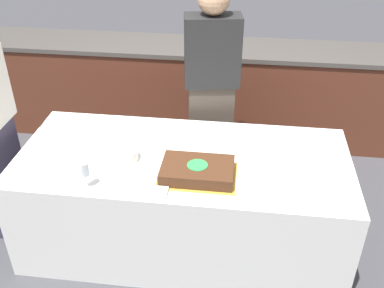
% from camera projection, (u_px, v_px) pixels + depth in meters
% --- Properties ---
extents(ground_plane, '(14.00, 14.00, 0.00)m').
position_uv_depth(ground_plane, '(184.00, 238.00, 3.32)').
color(ground_plane, '#424247').
extents(back_counter, '(4.40, 0.58, 0.92)m').
position_uv_depth(back_counter, '(206.00, 91.00, 4.37)').
color(back_counter, '#5B2D1E').
rests_on(back_counter, ground_plane).
extents(dining_table, '(2.17, 0.97, 0.73)m').
position_uv_depth(dining_table, '(184.00, 200.00, 3.12)').
color(dining_table, white).
rests_on(dining_table, ground_plane).
extents(cake, '(0.48, 0.33, 0.08)m').
position_uv_depth(cake, '(197.00, 171.00, 2.72)').
color(cake, gold).
rests_on(cake, dining_table).
extents(plate_stack, '(0.19, 0.19, 0.07)m').
position_uv_depth(plate_stack, '(123.00, 155.00, 2.87)').
color(plate_stack, white).
rests_on(plate_stack, dining_table).
extents(wine_glass, '(0.06, 0.06, 0.17)m').
position_uv_depth(wine_glass, '(85.00, 170.00, 2.58)').
color(wine_glass, white).
rests_on(wine_glass, dining_table).
extents(side_plate_near_cake, '(0.22, 0.22, 0.00)m').
position_uv_depth(side_plate_near_cake, '(203.00, 148.00, 3.00)').
color(side_plate_near_cake, white).
rests_on(side_plate_near_cake, dining_table).
extents(utensil_pile, '(0.13, 0.09, 0.02)m').
position_uv_depth(utensil_pile, '(156.00, 192.00, 2.60)').
color(utensil_pile, white).
rests_on(utensil_pile, dining_table).
extents(person_cutting_cake, '(0.43, 0.26, 1.68)m').
position_uv_depth(person_cutting_cake, '(211.00, 90.00, 3.42)').
color(person_cutting_cake, '#4C4238').
rests_on(person_cutting_cake, ground_plane).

